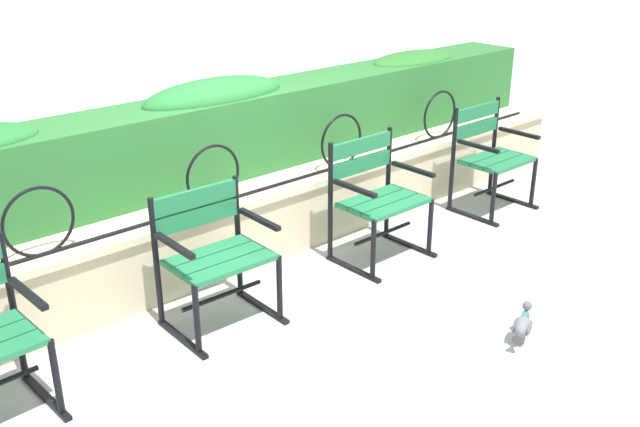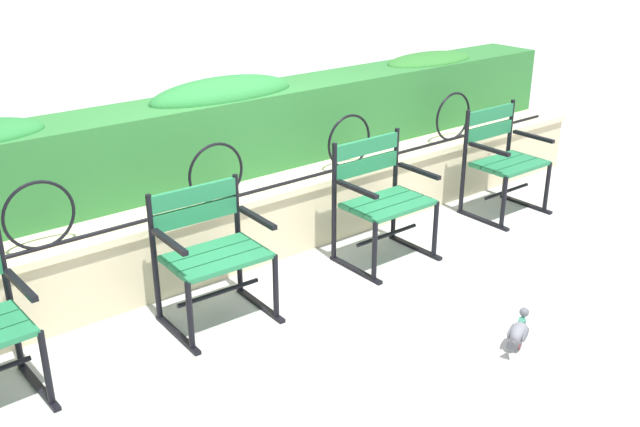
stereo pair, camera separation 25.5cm
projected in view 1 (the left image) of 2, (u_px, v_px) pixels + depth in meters
ground_plane at (325, 292)px, 4.82m from camera, size 60.00×60.00×0.00m
stone_wall at (255, 222)px, 5.24m from camera, size 6.91×0.41×0.53m
iron_arch_fence at (222, 178)px, 4.82m from camera, size 6.38×0.02×0.42m
hedge_row at (216, 131)px, 5.31m from camera, size 6.77×0.52×0.72m
park_chair_centre_left at (213, 252)px, 4.32m from camera, size 0.64×0.54×0.83m
park_chair_centre_right at (376, 195)px, 5.17m from camera, size 0.64×0.52×0.89m
park_chair_rightmost at (490, 155)px, 6.05m from camera, size 0.61×0.52×0.89m
pigeon_near_chairs at (522, 326)px, 4.21m from camera, size 0.28×0.17×0.22m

